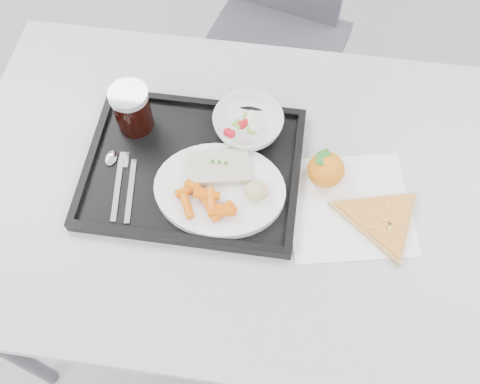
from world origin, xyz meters
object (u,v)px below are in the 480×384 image
pizza_slice (381,219)px  dinner_plate (220,190)px  tray (193,168)px  cola_glass (132,108)px  chair (274,14)px  salad_bowl (248,124)px  table (240,199)px  tangerine (326,169)px

pizza_slice → dinner_plate: bearing=177.4°
tray → cola_glass: size_ratio=4.17×
chair → cola_glass: chair is taller
chair → dinner_plate: (-0.04, -0.77, 0.24)m
tray → salad_bowl: (0.10, 0.11, 0.03)m
table → chair: chair is taller
tangerine → salad_bowl: bearing=152.6°
dinner_plate → tray: bearing=142.3°
tray → cola_glass: (-0.14, 0.09, 0.06)m
chair → cola_glass: size_ratio=8.61×
tray → tangerine: tangerine is taller
tangerine → pizza_slice: tangerine is taller
pizza_slice → cola_glass: bearing=163.7°
dinner_plate → cola_glass: cola_glass is taller
tray → dinner_plate: (0.07, -0.05, 0.02)m
tangerine → pizza_slice: size_ratio=0.33×
tangerine → tray: bearing=-175.8°
tray → pizza_slice: tray is taller
dinner_plate → chair: bearing=86.9°
table → dinner_plate: bearing=-139.0°
chair → tangerine: size_ratio=10.50×
table → tangerine: tangerine is taller
salad_bowl → tangerine: size_ratio=1.72×
tray → dinner_plate: size_ratio=1.67×
table → tangerine: (0.17, 0.04, 0.10)m
table → dinner_plate: (-0.04, -0.03, 0.09)m
dinner_plate → salad_bowl: (0.04, 0.16, 0.01)m
dinner_plate → pizza_slice: 0.33m
tray → table: bearing=-10.5°
table → dinner_plate: 0.10m
table → cola_glass: (-0.25, 0.11, 0.14)m
chair → tray: 0.76m
table → cola_glass: cola_glass is taller
pizza_slice → table: bearing=170.9°
chair → dinner_plate: chair is taller
table → tray: bearing=169.5°
salad_bowl → pizza_slice: bearing=-31.0°
dinner_plate → pizza_slice: size_ratio=1.01×
salad_bowl → tangerine: (0.17, -0.09, -0.00)m
tray → salad_bowl: size_ratio=2.96×
dinner_plate → salad_bowl: bearing=77.2°
table → chair: size_ratio=1.29×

